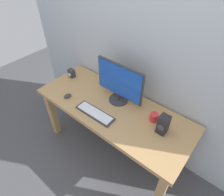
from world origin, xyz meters
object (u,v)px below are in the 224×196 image
at_px(mouse, 68,96).
at_px(coffee_mug, 154,117).
at_px(speaker_right, 163,125).
at_px(audio_controller, 71,73).
at_px(monitor, 119,83).
at_px(desk, 112,115).
at_px(keyboard_primary, 95,113).

xyz_separation_m(mouse, coffee_mug, (0.89, 0.30, 0.02)).
height_order(speaker_right, audio_controller, speaker_right).
height_order(mouse, speaker_right, speaker_right).
xyz_separation_m(monitor, audio_controller, (-0.70, -0.04, -0.17)).
height_order(speaker_right, coffee_mug, speaker_right).
relative_size(desk, speaker_right, 8.62).
distance_m(monitor, audio_controller, 0.73).
relative_size(speaker_right, audio_controller, 1.89).
relative_size(keyboard_primary, coffee_mug, 4.91).
relative_size(desk, mouse, 19.45).
bearing_deg(audio_controller, keyboard_primary, -22.99).
xyz_separation_m(keyboard_primary, coffee_mug, (0.49, 0.29, 0.03)).
bearing_deg(audio_controller, desk, -7.31).
bearing_deg(speaker_right, audio_controller, 177.45).
distance_m(monitor, keyboard_primary, 0.38).
xyz_separation_m(mouse, audio_controller, (-0.25, 0.28, 0.03)).
relative_size(keyboard_primary, mouse, 4.88).
distance_m(mouse, speaker_right, 1.04).
bearing_deg(monitor, desk, -82.02).
bearing_deg(desk, audio_controller, 172.69).
bearing_deg(keyboard_primary, desk, 68.78).
bearing_deg(desk, monitor, 97.98).
relative_size(audio_controller, coffee_mug, 1.20).
bearing_deg(mouse, coffee_mug, 27.85).
height_order(desk, coffee_mug, coffee_mug).
relative_size(desk, monitor, 3.12).
xyz_separation_m(keyboard_primary, audio_controller, (-0.65, 0.28, 0.04)).
relative_size(desk, keyboard_primary, 3.98).
distance_m(desk, monitor, 0.36).
distance_m(audio_controller, coffee_mug, 1.14).
bearing_deg(coffee_mug, desk, -165.13).
bearing_deg(monitor, mouse, -144.37).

